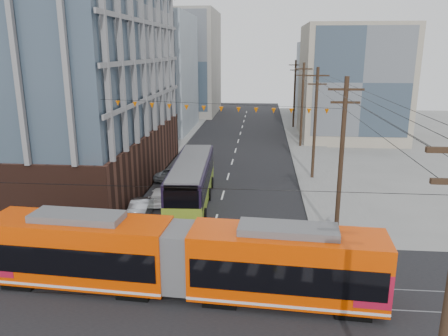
# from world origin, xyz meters

# --- Properties ---
(bg_bldg_nw_near) EXTENTS (18.00, 16.00, 18.00)m
(bg_bldg_nw_near) POSITION_xyz_m (-17.00, 52.00, 9.00)
(bg_bldg_nw_near) COLOR #8C99A5
(bg_bldg_nw_near) RESTS_ON ground
(bg_bldg_ne_near) EXTENTS (14.00, 14.00, 16.00)m
(bg_bldg_ne_near) POSITION_xyz_m (16.00, 48.00, 8.00)
(bg_bldg_ne_near) COLOR gray
(bg_bldg_ne_near) RESTS_ON ground
(bg_bldg_nw_far) EXTENTS (16.00, 18.00, 20.00)m
(bg_bldg_nw_far) POSITION_xyz_m (-14.00, 72.00, 10.00)
(bg_bldg_nw_far) COLOR gray
(bg_bldg_nw_far) RESTS_ON ground
(bg_bldg_ne_far) EXTENTS (16.00, 16.00, 14.00)m
(bg_bldg_ne_far) POSITION_xyz_m (18.00, 68.00, 7.00)
(bg_bldg_ne_far) COLOR #8C99A5
(bg_bldg_ne_far) RESTS_ON ground
(utility_pole_near) EXTENTS (0.30, 0.30, 11.00)m
(utility_pole_near) POSITION_xyz_m (8.50, -6.00, 5.50)
(utility_pole_near) COLOR black
(utility_pole_near) RESTS_ON ground
(utility_pole_far) EXTENTS (0.30, 0.30, 11.00)m
(utility_pole_far) POSITION_xyz_m (8.50, 56.00, 5.50)
(utility_pole_far) COLOR black
(utility_pole_far) RESTS_ON ground
(streetcar) EXTENTS (21.05, 4.34, 4.03)m
(streetcar) POSITION_xyz_m (-0.77, 3.69, 2.01)
(streetcar) COLOR #DE3C00
(streetcar) RESTS_ON ground
(city_bus) EXTENTS (3.52, 13.33, 3.74)m
(city_bus) POSITION_xyz_m (-2.44, 17.94, 1.87)
(city_bus) COLOR black
(city_bus) RESTS_ON ground
(parked_car_silver) EXTENTS (1.63, 4.27, 1.39)m
(parked_car_silver) POSITION_xyz_m (-5.86, 14.73, 0.70)
(parked_car_silver) COLOR #AFB5BC
(parked_car_silver) RESTS_ON ground
(parked_car_white) EXTENTS (2.20, 4.58, 1.29)m
(parked_car_white) POSITION_xyz_m (-5.00, 17.66, 0.64)
(parked_car_white) COLOR white
(parked_car_white) RESTS_ON ground
(parked_car_grey) EXTENTS (4.11, 5.46, 1.38)m
(parked_car_grey) POSITION_xyz_m (-5.06, 24.30, 0.69)
(parked_car_grey) COLOR slate
(parked_car_grey) RESTS_ON ground
(jersey_barrier) EXTENTS (2.13, 3.79, 0.75)m
(jersey_barrier) POSITION_xyz_m (8.30, 12.45, 0.37)
(jersey_barrier) COLOR gray
(jersey_barrier) RESTS_ON ground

